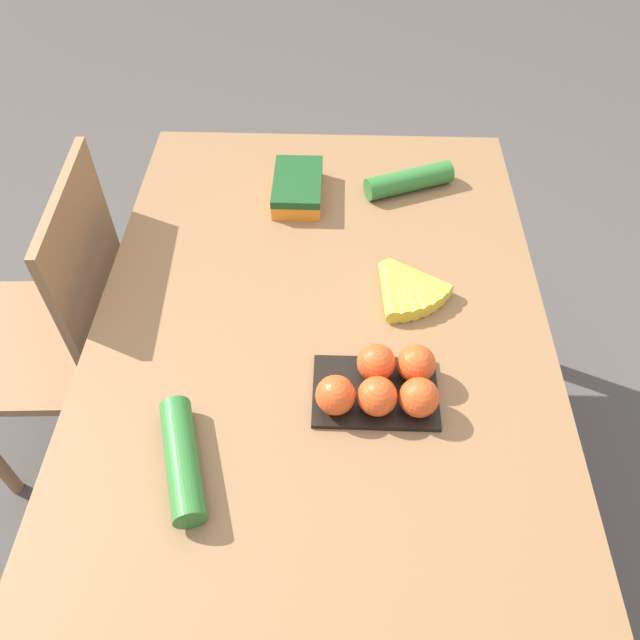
{
  "coord_description": "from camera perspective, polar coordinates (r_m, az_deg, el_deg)",
  "views": [
    {
      "loc": [
        -0.79,
        -0.03,
        1.68
      ],
      "look_at": [
        0.0,
        0.0,
        0.77
      ],
      "focal_mm": 35.0,
      "sensor_mm": 36.0,
      "label": 1
    }
  ],
  "objects": [
    {
      "name": "cucumber_near",
      "position": [
        1.07,
        -12.5,
        -12.3
      ],
      "size": [
        0.22,
        0.11,
        0.05
      ],
      "color": "#2D702D",
      "rests_on": "dining_table"
    },
    {
      "name": "chair",
      "position": [
        1.69,
        -22.34,
        -1.17
      ],
      "size": [
        0.44,
        0.42,
        0.92
      ],
      "rotation": [
        0.0,
        0.0,
        3.19
      ],
      "color": "#8E6642",
      "rests_on": "ground_plane"
    },
    {
      "name": "carrot_bag",
      "position": [
        1.52,
        -2.06,
        12.16
      ],
      "size": [
        0.18,
        0.11,
        0.05
      ],
      "color": "orange",
      "rests_on": "dining_table"
    },
    {
      "name": "banana_bunch",
      "position": [
        1.3,
        7.76,
        3.12
      ],
      "size": [
        0.17,
        0.15,
        0.03
      ],
      "color": "brown",
      "rests_on": "dining_table"
    },
    {
      "name": "cucumber_far",
      "position": [
        1.56,
        8.14,
        12.52
      ],
      "size": [
        0.13,
        0.22,
        0.05
      ],
      "color": "#2D702D",
      "rests_on": "dining_table"
    },
    {
      "name": "ground_plane",
      "position": [
        1.86,
        0.0,
        -15.57
      ],
      "size": [
        12.0,
        12.0,
        0.0
      ],
      "primitive_type": "plane",
      "color": "#4C4742"
    },
    {
      "name": "dining_table",
      "position": [
        1.31,
        0.0,
        -3.53
      ],
      "size": [
        1.37,
        0.91,
        0.74
      ],
      "color": "olive",
      "rests_on": "ground_plane"
    },
    {
      "name": "tomato_pack",
      "position": [
        1.11,
        5.81,
        -5.87
      ],
      "size": [
        0.15,
        0.23,
        0.08
      ],
      "color": "black",
      "rests_on": "dining_table"
    }
  ]
}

